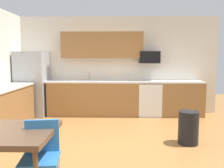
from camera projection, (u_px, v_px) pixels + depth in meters
The scene contains 15 objects.
ground_plane at pixel (111, 147), 4.01m from camera, with size 12.00×12.00×0.00m, color #9E6B38.
wall_back at pixel (113, 65), 6.49m from camera, with size 5.80×0.10×2.70m, color silver.
cabinet_run_back at pixel (94, 99), 6.26m from camera, with size 2.43×0.60×0.90m, color olive.
cabinet_run_back_right at pixel (181, 99), 6.20m from camera, with size 1.12×0.60×0.90m, color olive.
cabinet_run_left at pixel (3, 111), 4.81m from camera, with size 0.60×2.00×0.90m, color olive.
countertop_back at pixel (113, 82), 6.19m from camera, with size 4.80×0.64×0.04m, color silver.
countertop_left at pixel (1, 89), 4.76m from camera, with size 0.64×2.00×0.04m, color silver.
upper_cabinets_back at pixel (102, 45), 6.21m from camera, with size 2.20×0.34×0.70m, color olive.
refrigerator at pixel (32, 84), 6.17m from camera, with size 0.76×0.70×1.71m, color #9EA0A5.
oven_range at pixel (149, 99), 6.22m from camera, with size 0.60×0.60×0.91m.
microwave at pixel (149, 57), 6.19m from camera, with size 0.54×0.36×0.32m, color black.
sink_basin at pixel (89, 83), 6.21m from camera, with size 0.48×0.40×0.14m, color #A5A8AD.
sink_faucet at pixel (89, 77), 6.37m from camera, with size 0.02×0.02×0.24m, color #B2B5BA.
chair_near_table at pixel (41, 153), 2.55m from camera, with size 0.45×0.45×0.85m.
trash_bin at pixel (188, 128), 4.14m from camera, with size 0.36×0.36×0.60m, color black.
Camera 1 is at (0.12, -3.86, 1.55)m, focal length 36.67 mm.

